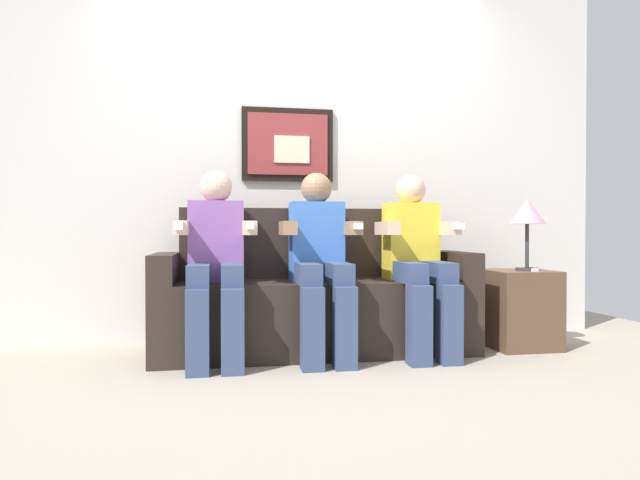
# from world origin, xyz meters

# --- Properties ---
(ground_plane) EXTENTS (5.65, 5.65, 0.00)m
(ground_plane) POSITION_xyz_m (0.00, 0.00, 0.00)
(ground_plane) COLOR #9E9384
(back_wall_assembly) EXTENTS (4.35, 0.10, 2.60)m
(back_wall_assembly) POSITION_xyz_m (-0.00, 0.76, 1.30)
(back_wall_assembly) COLOR silver
(back_wall_assembly) RESTS_ON ground_plane
(couch) EXTENTS (1.95, 0.58, 0.90)m
(couch) POSITION_xyz_m (0.00, 0.33, 0.31)
(couch) COLOR #2D231E
(couch) RESTS_ON ground_plane
(person_on_left) EXTENTS (0.46, 0.56, 1.11)m
(person_on_left) POSITION_xyz_m (-0.61, 0.16, 0.61)
(person_on_left) COLOR #8C59A5
(person_on_left) RESTS_ON ground_plane
(person_in_middle) EXTENTS (0.46, 0.56, 1.11)m
(person_in_middle) POSITION_xyz_m (0.00, 0.16, 0.61)
(person_in_middle) COLOR #3F72CC
(person_in_middle) RESTS_ON ground_plane
(person_on_right) EXTENTS (0.46, 0.56, 1.11)m
(person_on_right) POSITION_xyz_m (0.61, 0.16, 0.61)
(person_on_right) COLOR yellow
(person_on_right) RESTS_ON ground_plane
(side_table_right) EXTENTS (0.40, 0.40, 0.50)m
(side_table_right) POSITION_xyz_m (1.32, 0.22, 0.25)
(side_table_right) COLOR brown
(side_table_right) RESTS_ON ground_plane
(table_lamp) EXTENTS (0.22, 0.22, 0.46)m
(table_lamp) POSITION_xyz_m (1.35, 0.17, 0.86)
(table_lamp) COLOR #333338
(table_lamp) RESTS_ON side_table_right
(spare_remote_on_table) EXTENTS (0.04, 0.13, 0.02)m
(spare_remote_on_table) POSITION_xyz_m (1.35, 0.14, 0.51)
(spare_remote_on_table) COLOR white
(spare_remote_on_table) RESTS_ON side_table_right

